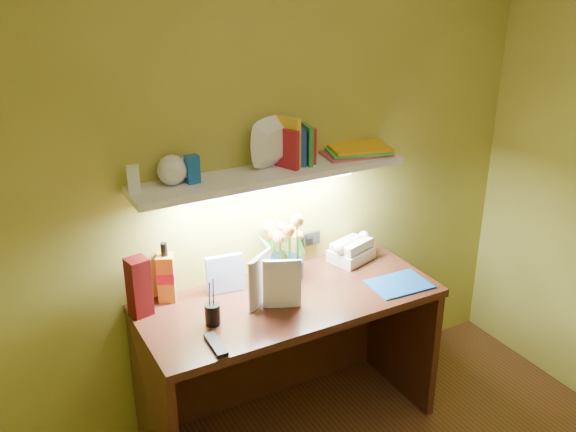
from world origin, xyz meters
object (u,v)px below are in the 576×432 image
object	(u,v)px
whisky_bottle	(166,272)
telephone	(351,249)
flower_bouquet	(284,247)
desk	(290,364)
desk_clock	(364,247)

from	to	relation	value
whisky_bottle	telephone	bearing A→B (deg)	-4.06
flower_bouquet	telephone	distance (m)	0.40
flower_bouquet	telephone	world-z (taller)	flower_bouquet
desk	telephone	size ratio (longest dim) A/B	6.54
flower_bouquet	desk	bearing A→B (deg)	-111.08
desk	telephone	world-z (taller)	telephone
telephone	desk_clock	bearing A→B (deg)	-4.33
desk	telephone	bearing A→B (deg)	21.55
flower_bouquet	desk_clock	xyz separation A→B (m)	(0.48, 0.02, -0.12)
desk	desk_clock	bearing A→B (deg)	20.23
desk_clock	desk	bearing A→B (deg)	-154.41
flower_bouquet	whisky_bottle	world-z (taller)	flower_bouquet
desk	flower_bouquet	distance (m)	0.57
desk	whisky_bottle	size ratio (longest dim) A/B	4.88
telephone	desk	bearing A→B (deg)	-176.13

